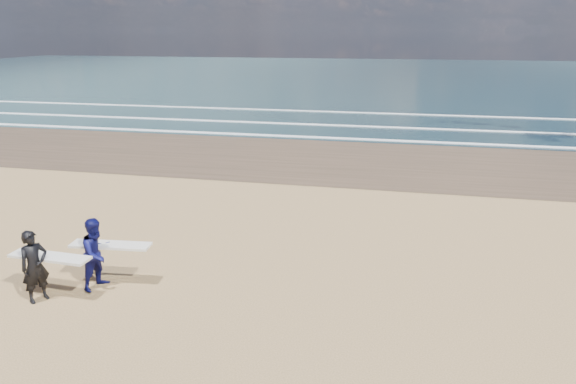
# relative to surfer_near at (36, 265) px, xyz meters

# --- Properties ---
(ocean) EXTENTS (220.00, 100.00, 0.02)m
(ocean) POSITION_rel_surfer_near_xyz_m (20.96, 71.51, -0.97)
(ocean) COLOR #172C33
(ocean) RESTS_ON ground
(surfer_near) EXTENTS (2.22, 1.08, 1.93)m
(surfer_near) POSITION_rel_surfer_near_xyz_m (0.00, 0.00, 0.00)
(surfer_near) COLOR black
(surfer_near) RESTS_ON ground
(surfer_far) EXTENTS (2.24, 1.28, 1.98)m
(surfer_far) POSITION_rel_surfer_near_xyz_m (1.14, 0.99, 0.02)
(surfer_far) COLOR #0D0F4D
(surfer_far) RESTS_ON ground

